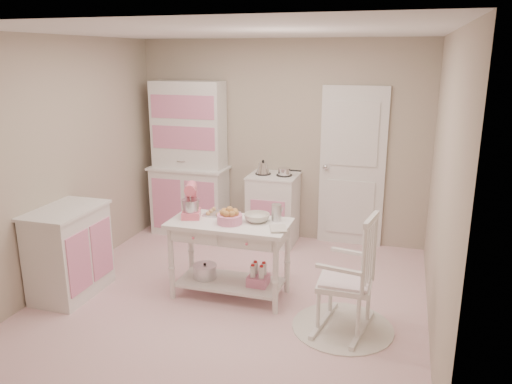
# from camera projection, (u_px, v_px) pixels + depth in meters

# --- Properties ---
(room_shell) EXTENTS (3.84, 3.84, 2.62)m
(room_shell) POSITION_uv_depth(u_px,v_px,m) (232.00, 138.00, 4.69)
(room_shell) COLOR pink
(room_shell) RESTS_ON ground
(door) EXTENTS (0.82, 0.05, 2.04)m
(door) POSITION_uv_depth(u_px,v_px,m) (352.00, 167.00, 6.32)
(door) COLOR white
(door) RESTS_ON ground
(hutch) EXTENTS (1.06, 0.50, 2.08)m
(hutch) POSITION_uv_depth(u_px,v_px,m) (189.00, 159.00, 6.72)
(hutch) COLOR white
(hutch) RESTS_ON ground
(stove) EXTENTS (0.62, 0.57, 0.92)m
(stove) POSITION_uv_depth(u_px,v_px,m) (273.00, 209.00, 6.49)
(stove) COLOR white
(stove) RESTS_ON ground
(base_cabinet) EXTENTS (0.54, 0.84, 0.92)m
(base_cabinet) POSITION_uv_depth(u_px,v_px,m) (69.00, 252.00, 5.08)
(base_cabinet) COLOR white
(base_cabinet) RESTS_ON ground
(lace_rug) EXTENTS (0.92, 0.92, 0.01)m
(lace_rug) POSITION_uv_depth(u_px,v_px,m) (342.00, 327.00, 4.54)
(lace_rug) COLOR white
(lace_rug) RESTS_ON ground
(rocking_chair) EXTENTS (0.60, 0.79, 1.10)m
(rocking_chair) POSITION_uv_depth(u_px,v_px,m) (345.00, 272.00, 4.39)
(rocking_chair) COLOR white
(rocking_chair) RESTS_ON ground
(work_table) EXTENTS (1.20, 0.60, 0.80)m
(work_table) POSITION_uv_depth(u_px,v_px,m) (230.00, 259.00, 5.06)
(work_table) COLOR white
(work_table) RESTS_ON ground
(stand_mixer) EXTENTS (0.28, 0.33, 0.34)m
(stand_mixer) POSITION_uv_depth(u_px,v_px,m) (191.00, 201.00, 5.04)
(stand_mixer) COLOR #F36680
(stand_mixer) RESTS_ON work_table
(cookie_tray) EXTENTS (0.34, 0.24, 0.02)m
(cookie_tray) POSITION_uv_depth(u_px,v_px,m) (222.00, 214.00, 5.16)
(cookie_tray) COLOR silver
(cookie_tray) RESTS_ON work_table
(bread_basket) EXTENTS (0.25, 0.25, 0.09)m
(bread_basket) POSITION_uv_depth(u_px,v_px,m) (230.00, 219.00, 4.89)
(bread_basket) COLOR pink
(bread_basket) RESTS_ON work_table
(mixing_bowl) EXTENTS (0.25, 0.25, 0.08)m
(mixing_bowl) POSITION_uv_depth(u_px,v_px,m) (257.00, 218.00, 4.95)
(mixing_bowl) COLOR beige
(mixing_bowl) RESTS_ON work_table
(metal_pitcher) EXTENTS (0.10, 0.10, 0.17)m
(metal_pitcher) POSITION_uv_depth(u_px,v_px,m) (276.00, 213.00, 4.96)
(metal_pitcher) COLOR silver
(metal_pitcher) RESTS_ON work_table
(recipe_book) EXTENTS (0.22, 0.25, 0.02)m
(recipe_book) POSITION_uv_depth(u_px,v_px,m) (270.00, 229.00, 4.72)
(recipe_book) COLOR beige
(recipe_book) RESTS_ON work_table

